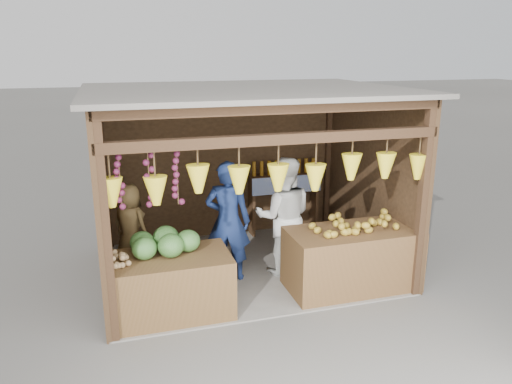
# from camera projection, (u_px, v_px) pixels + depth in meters

# --- Properties ---
(ground) EXTENTS (80.00, 80.00, 0.00)m
(ground) POSITION_uv_depth(u_px,v_px,m) (246.00, 268.00, 7.49)
(ground) COLOR #514F49
(ground) RESTS_ON ground
(stall_structure) EXTENTS (4.30, 3.30, 2.66)m
(stall_structure) POSITION_uv_depth(u_px,v_px,m) (244.00, 160.00, 6.98)
(stall_structure) COLOR slate
(stall_structure) RESTS_ON ground
(back_shelf) EXTENTS (1.25, 0.32, 1.32)m
(back_shelf) POSITION_uv_depth(u_px,v_px,m) (284.00, 185.00, 8.72)
(back_shelf) COLOR #382314
(back_shelf) RESTS_ON ground
(counter_left) EXTENTS (1.45, 0.85, 0.77)m
(counter_left) POSITION_uv_depth(u_px,v_px,m) (171.00, 286.00, 6.09)
(counter_left) COLOR #463117
(counter_left) RESTS_ON ground
(counter_right) EXTENTS (1.76, 0.85, 0.84)m
(counter_right) POSITION_uv_depth(u_px,v_px,m) (352.00, 259.00, 6.76)
(counter_right) COLOR #4F341A
(counter_right) RESTS_ON ground
(stool) EXTENTS (0.29, 0.29, 0.27)m
(stool) POSITION_uv_depth(u_px,v_px,m) (134.00, 275.00, 6.96)
(stool) COLOR black
(stool) RESTS_ON ground
(man_standing) EXTENTS (0.74, 0.63, 1.72)m
(man_standing) POSITION_uv_depth(u_px,v_px,m) (228.00, 221.00, 6.93)
(man_standing) COLOR navy
(man_standing) RESTS_ON ground
(woman_standing) EXTENTS (1.00, 0.87, 1.73)m
(woman_standing) POSITION_uv_depth(u_px,v_px,m) (284.00, 217.00, 7.12)
(woman_standing) COLOR silver
(woman_standing) RESTS_ON ground
(vendor_seated) EXTENTS (0.67, 0.67, 1.17)m
(vendor_seated) POSITION_uv_depth(u_px,v_px,m) (130.00, 226.00, 6.76)
(vendor_seated) COLOR brown
(vendor_seated) RESTS_ON stool
(melon_pile) EXTENTS (1.00, 0.50, 0.32)m
(melon_pile) POSITION_uv_depth(u_px,v_px,m) (163.00, 242.00, 6.01)
(melon_pile) COLOR #144412
(melon_pile) RESTS_ON counter_left
(tanfruit_pile) EXTENTS (0.34, 0.40, 0.13)m
(tanfruit_pile) POSITION_uv_depth(u_px,v_px,m) (118.00, 258.00, 5.78)
(tanfruit_pile) COLOR olive
(tanfruit_pile) RESTS_ON counter_left
(mango_pile) EXTENTS (1.40, 0.64, 0.22)m
(mango_pile) POSITION_uv_depth(u_px,v_px,m) (354.00, 222.00, 6.62)
(mango_pile) COLOR #C17419
(mango_pile) RESTS_ON counter_right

